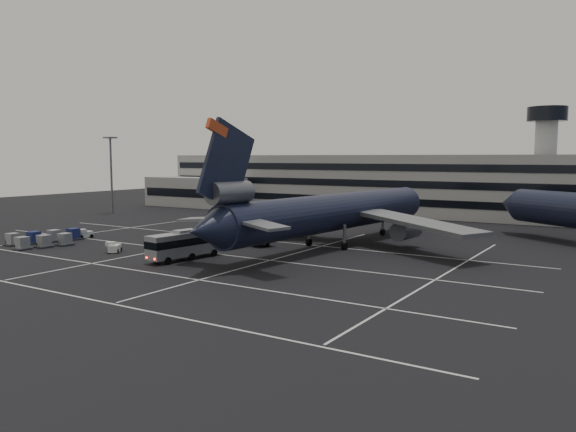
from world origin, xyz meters
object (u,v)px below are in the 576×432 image
(trijet_main, at_px, (332,212))
(uld_cluster, at_px, (44,239))
(tug_a, at_px, (84,234))
(bus_far, at_px, (242,228))
(bus_near, at_px, (185,243))

(trijet_main, relative_size, uld_cluster, 4.43)
(tug_a, distance_m, uld_cluster, 8.01)
(trijet_main, height_order, bus_far, trijet_main)
(trijet_main, height_order, bus_near, trijet_main)
(bus_near, height_order, uld_cluster, bus_near)
(bus_near, xyz_separation_m, bus_far, (-2.21, 15.32, 0.23))
(bus_near, xyz_separation_m, uld_cluster, (-27.18, -2.33, -1.24))
(bus_far, height_order, tug_a, bus_far)
(bus_far, bearing_deg, uld_cluster, 137.28)
(tug_a, bearing_deg, trijet_main, 34.10)
(bus_far, xyz_separation_m, tug_a, (-25.68, -9.67, -1.71))
(bus_near, relative_size, tug_a, 4.27)
(bus_near, bearing_deg, tug_a, 176.13)
(trijet_main, height_order, tug_a, trijet_main)
(trijet_main, bearing_deg, bus_far, -156.52)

